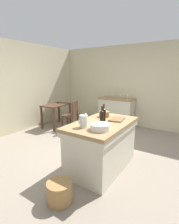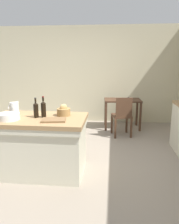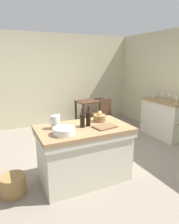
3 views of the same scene
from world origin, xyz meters
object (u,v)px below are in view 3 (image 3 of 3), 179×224
Objects in this scene: cutting_board at (105,127)px; side_cabinet at (163,118)px; wash_bowl at (64,131)px; wine_bottle_dark at (88,118)px; wine_glass_middle at (162,95)px; island_table at (84,151)px; wooden_chair at (102,114)px; wine_glass_left at (170,97)px; pitcher at (55,122)px; wine_bottle_amber at (82,120)px; wicker_hamper at (13,185)px; wine_glass_right at (154,93)px; bread_basket at (100,118)px; wine_glass_far_left at (176,98)px; writing_desk at (92,104)px.

side_cabinet is at bearing 24.34° from cutting_board.
wine_bottle_dark reaches higher than wash_bowl.
island_table is at bearing -158.84° from wine_glass_middle.
wooden_chair is 5.63× the size of wine_glass_left.
pitcher reaches higher than island_table.
wash_bowl is (-2.90, -1.03, 0.45)m from side_cabinet.
pitcher is 0.76× the size of wine_bottle_dark.
wine_glass_left reaches higher than wooden_chair.
wicker_hamper is (-1.04, 0.05, -0.84)m from wine_bottle_amber.
wine_bottle_amber is 1.77× the size of wine_glass_right.
bread_basket is 1.22× the size of wine_glass_right.
wine_glass_middle reaches higher than cutting_board.
bread_basket is at bearing -171.14° from wine_glass_far_left.
wicker_hamper is (-1.42, -0.10, -0.79)m from bread_basket.
wine_glass_far_left is (1.13, -1.95, 0.42)m from writing_desk.
wine_glass_left is (2.19, 0.59, 0.09)m from bread_basket.
wine_glass_middle is at bearing 14.56° from wicker_hamper.
wash_bowl reaches higher than writing_desk.
wine_glass_far_left reaches higher than wine_glass_middle.
pitcher is at bearing -165.68° from side_cabinet.
wash_bowl is 1.04× the size of wine_bottle_amber.
wine_glass_far_left is at bearing -48.26° from wooden_chair.
wine_glass_right is at bearing 32.01° from cutting_board.
writing_desk is 3.91× the size of pitcher.
wicker_hamper is (-1.07, 0.05, -0.33)m from island_table.
wine_bottle_dark is at bearing -153.16° from wine_glass_right.
wash_bowl is 0.39m from wine_bottle_amber.
bread_basket is at bearing 23.89° from wash_bowl.
wine_glass_far_left is (-0.05, -0.38, 0.58)m from side_cabinet.
cutting_board is (-1.06, -2.59, 0.26)m from writing_desk.
side_cabinet is 6.50× the size of wine_glass_far_left.
wine_bottle_dark is at bearing -163.64° from wine_glass_left.
wine_glass_right is at bearing -43.67° from writing_desk.
wine_glass_far_left reaches higher than writing_desk.
bread_basket is 0.65× the size of wine_bottle_dark.
side_cabinet is 0.58m from wine_glass_left.
wash_bowl is 0.79m from bread_basket.
wine_glass_far_left is 0.52m from wine_glass_middle.
wine_glass_middle reaches higher than wooden_chair.
wooden_chair is 4.49× the size of bread_basket.
side_cabinet is 0.69m from wine_glass_far_left.
pitcher is 0.73× the size of cutting_board.
wooden_chair is at bearing 142.88° from side_cabinet.
bread_basket is 1.16× the size of wine_glass_far_left.
wine_glass_middle is at bearing 21.16° from island_table.
island_table is 0.52m from wine_bottle_amber.
island_table is at bearing -118.90° from writing_desk.
wash_bowl reaches higher than wicker_hamper.
wine_glass_right is (-0.01, 0.28, -0.00)m from wine_glass_middle.
wine_bottle_amber is 1.73× the size of wine_glass_middle.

